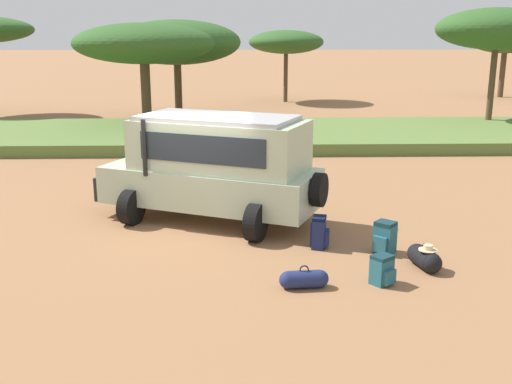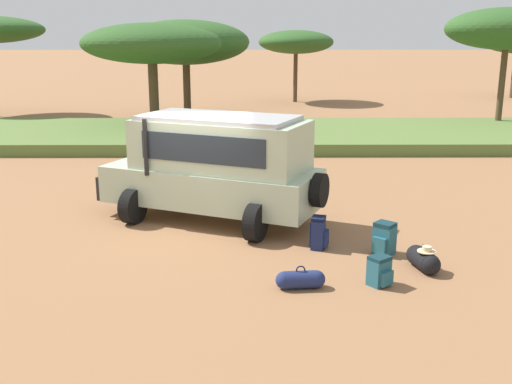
% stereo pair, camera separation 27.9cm
% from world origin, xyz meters
% --- Properties ---
extents(ground_plane, '(320.00, 320.00, 0.00)m').
position_xyz_m(ground_plane, '(0.00, 0.00, 0.00)').
color(ground_plane, '#936642').
extents(grass_bank, '(120.00, 7.00, 0.44)m').
position_xyz_m(grass_bank, '(0.00, 11.41, 0.22)').
color(grass_bank, '#5B7538').
rests_on(grass_bank, ground_plane).
extents(safari_vehicle, '(5.38, 3.84, 2.44)m').
position_xyz_m(safari_vehicle, '(0.46, 0.56, 1.29)').
color(safari_vehicle, '#B2C6A8').
rests_on(safari_vehicle, ground_plane).
extents(backpack_beside_front_wheel, '(0.46, 0.47, 0.52)m').
position_xyz_m(backpack_beside_front_wheel, '(3.48, -3.20, 0.25)').
color(backpack_beside_front_wheel, '#235B6B').
rests_on(backpack_beside_front_wheel, ground_plane).
extents(backpack_cluster_center, '(0.41, 0.41, 0.66)m').
position_xyz_m(backpack_cluster_center, '(2.64, -1.37, 0.32)').
color(backpack_cluster_center, navy).
rests_on(backpack_cluster_center, ground_plane).
extents(backpack_near_rear_wheel, '(0.50, 0.51, 0.64)m').
position_xyz_m(backpack_near_rear_wheel, '(3.88, -1.68, 0.31)').
color(backpack_near_rear_wheel, '#235B6B').
rests_on(backpack_near_rear_wheel, ground_plane).
extents(duffel_bag_low_black_case, '(0.49, 0.88, 0.48)m').
position_xyz_m(duffel_bag_low_black_case, '(4.43, -2.49, 0.19)').
color(duffel_bag_low_black_case, black).
rests_on(duffel_bag_low_black_case, ground_plane).
extents(duffel_bag_soft_canvas, '(0.85, 0.35, 0.41)m').
position_xyz_m(duffel_bag_soft_canvas, '(2.12, -3.33, 0.15)').
color(duffel_bag_soft_canvas, navy).
rests_on(duffel_bag_soft_canvas, ground_plane).
extents(acacia_tree_left_mid, '(5.81, 5.28, 4.66)m').
position_xyz_m(acacia_tree_left_mid, '(-2.85, 12.73, 3.80)').
color(acacia_tree_left_mid, brown).
rests_on(acacia_tree_left_mid, ground_plane).
extents(acacia_tree_centre_back, '(6.37, 6.53, 4.90)m').
position_xyz_m(acacia_tree_centre_back, '(-2.01, 17.98, 3.79)').
color(acacia_tree_centre_back, brown).
rests_on(acacia_tree_centre_back, ground_plane).
extents(acacia_tree_right_mid, '(4.68, 5.01, 4.45)m').
position_xyz_m(acacia_tree_right_mid, '(4.05, 25.75, 3.71)').
color(acacia_tree_right_mid, brown).
rests_on(acacia_tree_right_mid, ground_plane).
extents(acacia_tree_far_right, '(5.34, 4.56, 5.32)m').
position_xyz_m(acacia_tree_far_right, '(12.36, 13.98, 4.41)').
color(acacia_tree_far_right, brown).
rests_on(acacia_tree_far_right, ground_plane).
extents(acacia_tree_distant_right, '(4.40, 4.53, 4.40)m').
position_xyz_m(acacia_tree_distant_right, '(19.06, 28.24, 3.64)').
color(acacia_tree_distant_right, brown).
rests_on(acacia_tree_distant_right, ground_plane).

